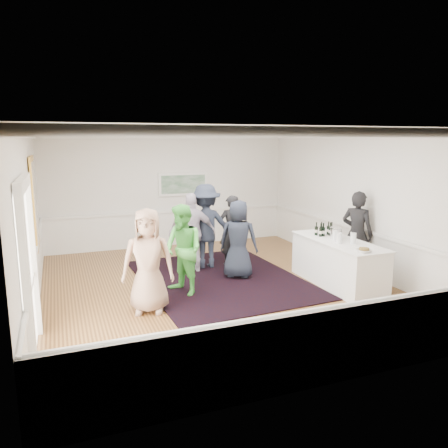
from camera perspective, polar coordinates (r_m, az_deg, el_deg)
name	(u,v)px	position (r m, az deg, el deg)	size (l,w,h in m)	color
floor	(217,287)	(9.27, -0.86, -8.21)	(8.00, 8.00, 0.00)	olive
ceiling	(217,132)	(8.76, -0.93, 11.98)	(7.00, 8.00, 0.02)	white
wall_left	(30,224)	(8.36, -24.04, 0.06)	(0.02, 8.00, 3.20)	white
wall_right	(359,203)	(10.58, 17.22, 2.63)	(0.02, 8.00, 3.20)	white
wall_back	(169,191)	(12.67, -7.14, 4.34)	(7.00, 0.02, 3.20)	white
wall_front	(332,263)	(5.38, 13.97, -4.95)	(7.00, 0.02, 3.20)	white
wainscoting	(217,264)	(9.12, -0.87, -5.24)	(7.00, 8.00, 1.00)	white
mirror	(35,202)	(9.61, -23.48, 2.62)	(0.05, 1.25, 1.85)	#F5B848
doorway	(28,261)	(6.54, -24.20, -4.43)	(0.10, 1.78, 2.56)	white
landscape_painting	(183,184)	(12.70, -5.34, 5.21)	(1.44, 0.06, 0.66)	white
area_rug	(220,278)	(9.77, -0.53, -7.13)	(3.30, 4.33, 0.02)	black
serving_table	(338,263)	(9.57, 14.61, -4.90)	(0.91, 2.39, 0.97)	white
bartender	(357,234)	(10.22, 16.97, -1.24)	(0.71, 0.46, 1.94)	black
guest_tan	(148,261)	(7.84, -9.91, -4.76)	(0.92, 0.60, 1.88)	#A47F67
guest_green	(183,250)	(8.65, -5.40, -3.41)	(0.88, 0.68, 1.81)	#5AD455
guest_lilac	(192,233)	(10.12, -4.17, -1.15)	(1.08, 0.45, 1.85)	#B6A8BC
guest_dark_a	(206,226)	(10.42, -2.42, -0.31)	(1.30, 0.75, 2.02)	#1F2433
guest_dark_b	(231,230)	(10.64, 0.96, -0.85)	(0.63, 0.41, 1.73)	black
guest_navy	(238,239)	(9.67, 1.90, -2.00)	(0.85, 0.56, 1.75)	#1F2433
wine_bottles	(324,229)	(9.83, 12.99, -0.59)	(0.39, 0.23, 0.31)	black
juice_pitchers	(342,237)	(9.25, 15.20, -1.64)	(0.37, 0.46, 0.24)	#63B641
ice_bucket	(336,233)	(9.58, 14.39, -1.20)	(0.26, 0.26, 0.24)	silver
nut_bowl	(364,250)	(8.61, 17.82, -3.27)	(0.27, 0.27, 0.08)	white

